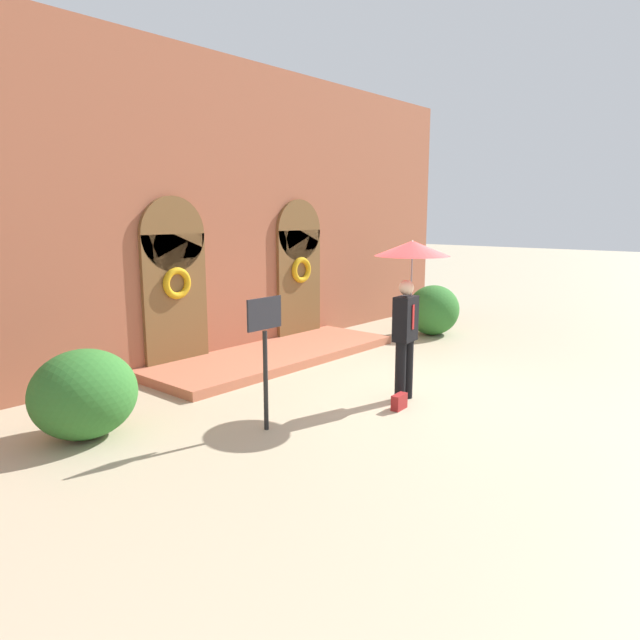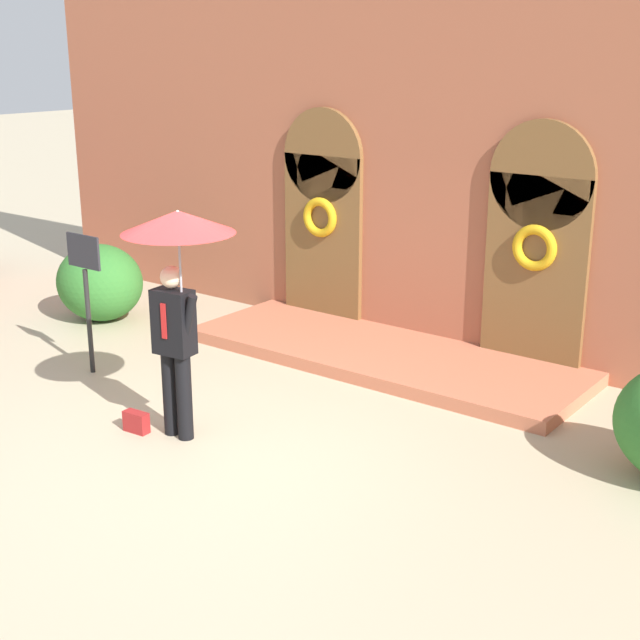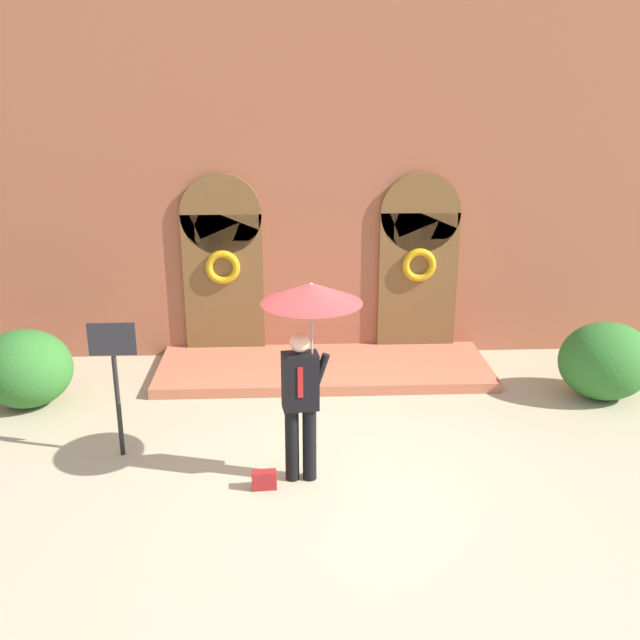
# 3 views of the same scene
# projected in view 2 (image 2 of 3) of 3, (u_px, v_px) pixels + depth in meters

# --- Properties ---
(ground_plane) EXTENTS (80.00, 80.00, 0.00)m
(ground_plane) POSITION_uv_depth(u_px,v_px,m) (216.00, 443.00, 9.02)
(ground_plane) COLOR tan
(building_facade) EXTENTS (14.00, 2.30, 5.60)m
(building_facade) POSITION_uv_depth(u_px,v_px,m) (434.00, 141.00, 11.38)
(building_facade) COLOR #9E563D
(building_facade) RESTS_ON ground
(person_with_umbrella) EXTENTS (1.10, 1.10, 2.36)m
(person_with_umbrella) POSITION_uv_depth(u_px,v_px,m) (177.00, 256.00, 8.56)
(person_with_umbrella) COLOR black
(person_with_umbrella) RESTS_ON ground
(handbag) EXTENTS (0.29, 0.14, 0.22)m
(handbag) POSITION_uv_depth(u_px,v_px,m) (136.00, 422.00, 9.24)
(handbag) COLOR maroon
(handbag) RESTS_ON ground
(sign_post) EXTENTS (0.56, 0.06, 1.72)m
(sign_post) POSITION_uv_depth(u_px,v_px,m) (86.00, 281.00, 10.62)
(sign_post) COLOR black
(sign_post) RESTS_ON ground
(shrub_left) EXTENTS (1.31, 1.17, 1.11)m
(shrub_left) POSITION_uv_depth(u_px,v_px,m) (100.00, 282.00, 12.89)
(shrub_left) COLOR #2D6B28
(shrub_left) RESTS_ON ground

